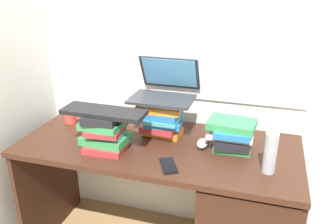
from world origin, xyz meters
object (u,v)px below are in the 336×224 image
(book_stack_side, at_px, (232,134))
(cell_phone, at_px, (168,166))
(keyboard, at_px, (104,112))
(mug, at_px, (71,115))
(water_bottle, at_px, (270,153))
(book_stack_tall, at_px, (161,118))
(computer_mouse, at_px, (203,143))
(book_stack_keyboard_riser, at_px, (105,132))
(desk, at_px, (225,210))
(laptop, at_px, (165,88))

(book_stack_side, bearing_deg, cell_phone, -135.09)
(keyboard, distance_m, mug, 0.46)
(water_bottle, distance_m, cell_phone, 0.46)
(book_stack_tall, bearing_deg, cell_phone, -66.74)
(computer_mouse, bearing_deg, book_stack_tall, 165.49)
(computer_mouse, relative_size, cell_phone, 0.76)
(book_stack_keyboard_riser, xyz_separation_m, keyboard, (0.00, -0.00, 0.11))
(computer_mouse, height_order, water_bottle, water_bottle)
(cell_phone, bearing_deg, book_stack_tall, 86.17)
(book_stack_keyboard_riser, relative_size, keyboard, 0.56)
(book_stack_tall, xyz_separation_m, book_stack_keyboard_riser, (-0.23, -0.23, -0.01))
(desk, xyz_separation_m, book_stack_keyboard_riser, (-0.61, -0.10, 0.42))
(book_stack_keyboard_riser, distance_m, mug, 0.43)
(computer_mouse, height_order, cell_phone, computer_mouse)
(desk, distance_m, book_stack_tall, 0.60)
(desk, bearing_deg, cell_phone, -144.62)
(laptop, relative_size, mug, 2.95)
(book_stack_tall, relative_size, book_stack_keyboard_riser, 1.05)
(book_stack_side, relative_size, mug, 2.15)
(book_stack_keyboard_riser, distance_m, computer_mouse, 0.50)
(book_stack_keyboard_riser, distance_m, book_stack_side, 0.64)
(cell_phone, bearing_deg, desk, 8.29)
(book_stack_tall, distance_m, keyboard, 0.33)
(book_stack_keyboard_riser, xyz_separation_m, mug, (-0.35, 0.24, -0.05))
(book_stack_side, bearing_deg, laptop, 163.21)
(book_stack_side, distance_m, mug, 0.97)
(book_stack_keyboard_riser, height_order, book_stack_side, book_stack_keyboard_riser)
(desk, distance_m, laptop, 0.73)
(water_bottle, bearing_deg, book_stack_side, 137.32)
(computer_mouse, distance_m, cell_phone, 0.27)
(mug, distance_m, cell_phone, 0.78)
(computer_mouse, bearing_deg, water_bottle, -25.46)
(water_bottle, height_order, cell_phone, water_bottle)
(mug, relative_size, cell_phone, 0.84)
(book_stack_side, xyz_separation_m, water_bottle, (0.19, -0.17, 0.02))
(book_stack_tall, relative_size, keyboard, 0.59)
(book_stack_side, relative_size, keyboard, 0.58)
(desk, bearing_deg, keyboard, -170.41)
(book_stack_tall, relative_size, laptop, 0.74)
(desk, relative_size, mug, 12.88)
(keyboard, xyz_separation_m, computer_mouse, (0.47, 0.16, -0.19))
(book_stack_side, bearing_deg, water_bottle, -42.68)
(book_stack_side, bearing_deg, computer_mouse, -174.10)
(desk, relative_size, book_stack_side, 5.99)
(laptop, xyz_separation_m, keyboard, (-0.23, -0.30, -0.05))
(book_stack_keyboard_riser, bearing_deg, laptop, 52.13)
(laptop, distance_m, water_bottle, 0.66)
(book_stack_keyboard_riser, relative_size, laptop, 0.70)
(laptop, relative_size, keyboard, 0.80)
(book_stack_tall, bearing_deg, water_bottle, -21.00)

